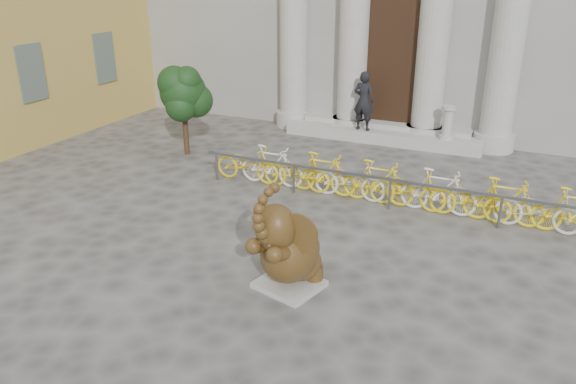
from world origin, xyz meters
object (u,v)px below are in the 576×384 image
at_px(elephant_statue, 288,250).
at_px(bike_rack, 392,184).
at_px(tree, 183,93).
at_px(pedestrian, 364,101).

relative_size(elephant_statue, bike_rack, 0.21).
distance_m(bike_rack, tree, 6.50).
distance_m(bike_rack, pedestrian, 5.01).
bearing_deg(tree, pedestrian, 38.60).
xyz_separation_m(tree, pedestrian, (4.16, 3.32, -0.51)).
height_order(elephant_statue, bike_rack, elephant_statue).
xyz_separation_m(elephant_statue, pedestrian, (-1.45, 8.65, 0.53)).
relative_size(elephant_statue, pedestrian, 1.11).
height_order(elephant_statue, tree, tree).
bearing_deg(pedestrian, tree, 44.64).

